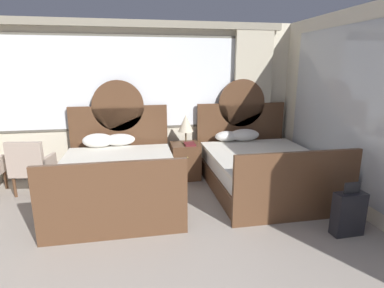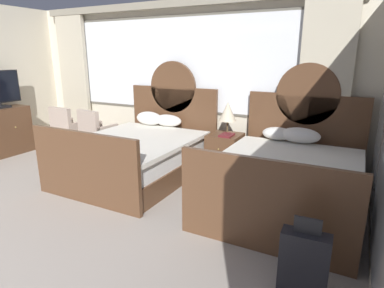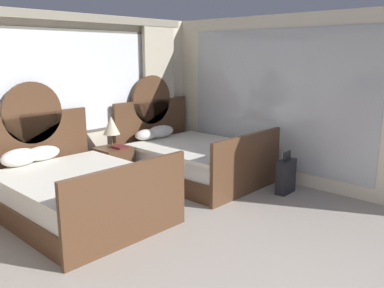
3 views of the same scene
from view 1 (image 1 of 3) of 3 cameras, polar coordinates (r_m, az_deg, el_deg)
wall_back_window at (r=5.57m, az=-13.30°, el=8.71°), size 6.27×0.22×2.70m
wall_right_mirror at (r=4.32m, az=32.01°, el=4.30°), size 0.08×4.85×2.70m
bed_near_window at (r=4.69m, az=-13.59°, el=-5.84°), size 1.68×2.21×1.71m
bed_near_mirror at (r=5.07m, az=12.65°, el=-4.25°), size 1.68×2.21×1.71m
nightstand_between_beds at (r=5.43m, az=-1.28°, el=-3.13°), size 0.49×0.51×0.62m
table_lamp_on_nightstand at (r=5.30m, az=-1.17°, el=3.79°), size 0.27×0.27×0.50m
book_on_nightstand at (r=5.26m, az=-0.43°, el=-0.00°), size 0.18×0.26×0.03m
armchair_by_window_left at (r=5.33m, az=-27.79°, el=-3.44°), size 0.61×0.61×0.86m
suitcase_on_floor at (r=4.10m, az=27.13°, el=-11.45°), size 0.37×0.17×0.65m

